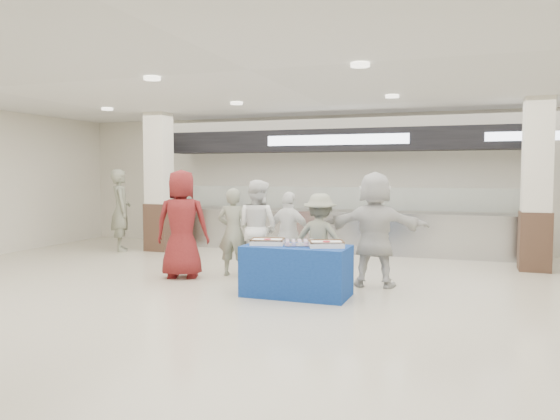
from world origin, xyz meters
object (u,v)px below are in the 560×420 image
at_px(chef_tall, 257,228).
at_px(display_table, 297,271).
at_px(civilian_white, 375,229).
at_px(soldier_a, 233,232).
at_px(soldier_b, 320,239).
at_px(sheet_cake_left, 267,241).
at_px(civilian_maroon, 182,224).
at_px(soldier_bg, 121,210).
at_px(sheet_cake_right, 326,243).
at_px(cupcake_tray, 300,243).
at_px(chef_short, 289,234).

bearing_deg(chef_tall, display_table, 147.32).
bearing_deg(display_table, civilian_white, 47.94).
height_order(soldier_a, civilian_white, civilian_white).
height_order(display_table, soldier_b, soldier_b).
xyz_separation_m(sheet_cake_left, soldier_b, (0.57, 0.90, -0.06)).
height_order(display_table, soldier_a, soldier_a).
xyz_separation_m(civilian_maroon, soldier_bg, (-2.95, 2.40, 0.01)).
height_order(chef_tall, soldier_bg, soldier_bg).
relative_size(chef_tall, civilian_white, 0.92).
xyz_separation_m(display_table, sheet_cake_left, (-0.45, -0.02, 0.43)).
relative_size(soldier_a, soldier_b, 1.04).
bearing_deg(soldier_b, sheet_cake_right, 114.38).
height_order(civilian_maroon, civilian_white, civilian_maroon).
height_order(display_table, sheet_cake_right, sheet_cake_right).
bearing_deg(soldier_bg, sheet_cake_right, -156.60).
xyz_separation_m(sheet_cake_left, chef_tall, (-0.69, 1.34, 0.05)).
height_order(cupcake_tray, chef_short, chef_short).
xyz_separation_m(cupcake_tray, chef_short, (-0.60, 1.34, -0.04)).
bearing_deg(soldier_a, soldier_b, 164.03).
bearing_deg(sheet_cake_left, soldier_a, 132.89).
relative_size(soldier_a, chef_tall, 0.92).
bearing_deg(sheet_cake_right, civilian_maroon, 166.18).
bearing_deg(civilian_maroon, soldier_bg, -56.18).
relative_size(chef_tall, chef_short, 1.14).
bearing_deg(display_table, sheet_cake_right, 1.84).
distance_m(display_table, civilian_white, 1.54).
xyz_separation_m(chef_short, civilian_white, (1.55, -0.33, 0.17)).
xyz_separation_m(sheet_cake_right, soldier_bg, (-5.69, 3.08, 0.15)).
height_order(sheet_cake_left, civilian_white, civilian_white).
xyz_separation_m(civilian_maroon, chef_short, (1.72, 0.70, -0.19)).
xyz_separation_m(civilian_white, soldier_bg, (-6.22, 2.03, 0.03)).
bearing_deg(civilian_white, chef_tall, -12.12).
distance_m(sheet_cake_left, sheet_cake_right, 0.90).
bearing_deg(cupcake_tray, soldier_b, 84.04).
xyz_separation_m(sheet_cake_right, chef_short, (-1.02, 1.38, -0.05)).
relative_size(sheet_cake_left, soldier_b, 0.38).
distance_m(cupcake_tray, chef_tall, 1.74).
xyz_separation_m(sheet_cake_right, civilian_maroon, (-2.74, 0.67, 0.14)).
distance_m(civilian_maroon, chef_short, 1.87).
height_order(display_table, cupcake_tray, cupcake_tray).
relative_size(sheet_cake_left, chef_short, 0.37).
distance_m(chef_short, soldier_b, 0.86).
bearing_deg(chef_tall, soldier_b, 177.23).
xyz_separation_m(civilian_maroon, soldier_a, (0.76, 0.46, -0.16)).
height_order(chef_short, civilian_white, civilian_white).
bearing_deg(civilian_white, chef_short, -17.05).
relative_size(display_table, civilian_white, 0.84).
xyz_separation_m(sheet_cake_left, civilian_maroon, (-1.84, 0.70, 0.14)).
xyz_separation_m(sheet_cake_left, sheet_cake_right, (0.90, 0.03, 0.00)).
xyz_separation_m(civilian_maroon, civilian_white, (3.27, 0.37, -0.02)).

